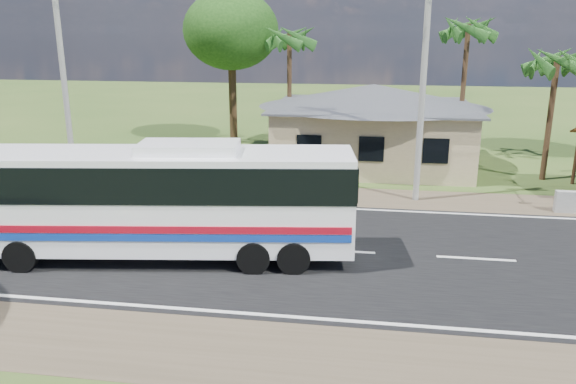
# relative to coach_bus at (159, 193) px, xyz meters

# --- Properties ---
(ground) EXTENTS (120.00, 120.00, 0.00)m
(ground) POSITION_rel_coach_bus_xyz_m (5.64, 1.35, -2.19)
(ground) COLOR #2E4B1B
(ground) RESTS_ON ground
(road) EXTENTS (120.00, 16.00, 0.03)m
(road) POSITION_rel_coach_bus_xyz_m (5.64, 1.35, -2.18)
(road) COLOR black
(road) RESTS_ON ground
(house) EXTENTS (12.40, 10.00, 5.00)m
(house) POSITION_rel_coach_bus_xyz_m (6.64, 14.35, 0.45)
(house) COLOR tan
(house) RESTS_ON ground
(utility_poles) EXTENTS (32.80, 2.22, 11.00)m
(utility_poles) POSITION_rel_coach_bus_xyz_m (8.31, 7.84, 3.57)
(utility_poles) COLOR #9E9E99
(utility_poles) RESTS_ON ground
(palm_near) EXTENTS (2.80, 2.80, 6.70)m
(palm_near) POSITION_rel_coach_bus_xyz_m (15.14, 12.35, 3.52)
(palm_near) COLOR #47301E
(palm_near) RESTS_ON ground
(palm_mid) EXTENTS (2.80, 2.80, 8.20)m
(palm_mid) POSITION_rel_coach_bus_xyz_m (11.64, 16.85, 4.97)
(palm_mid) COLOR #47301E
(palm_mid) RESTS_ON ground
(palm_far) EXTENTS (2.80, 2.80, 7.70)m
(palm_far) POSITION_rel_coach_bus_xyz_m (1.64, 17.35, 4.48)
(palm_far) COLOR #47301E
(palm_far) RESTS_ON ground
(tree_behind_house) EXTENTS (6.00, 6.00, 9.61)m
(tree_behind_house) POSITION_rel_coach_bus_xyz_m (-2.36, 19.35, 4.92)
(tree_behind_house) COLOR #47301E
(tree_behind_house) RESTS_ON ground
(coach_bus) EXTENTS (12.58, 4.21, 3.84)m
(coach_bus) POSITION_rel_coach_bus_xyz_m (0.00, 0.00, 0.00)
(coach_bus) COLOR white
(coach_bus) RESTS_ON ground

